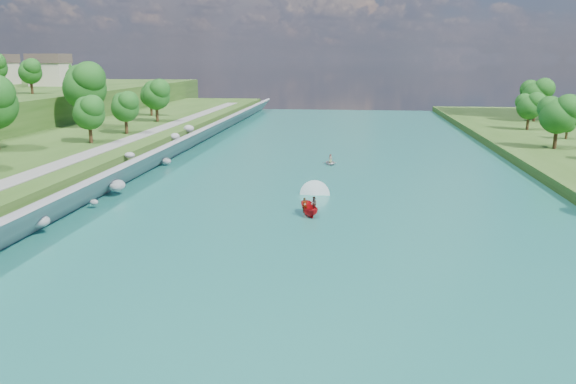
# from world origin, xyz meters

# --- Properties ---
(ground) EXTENTS (260.00, 260.00, 0.00)m
(ground) POSITION_xyz_m (0.00, 0.00, 0.00)
(ground) COLOR #2D5119
(ground) RESTS_ON ground
(river_water) EXTENTS (55.00, 240.00, 0.10)m
(river_water) POSITION_xyz_m (0.00, 20.00, 0.05)
(river_water) COLOR #185D4F
(river_water) RESTS_ON ground
(ridge_west) EXTENTS (60.00, 120.00, 9.00)m
(ridge_west) POSITION_xyz_m (-82.50, 95.00, 4.50)
(ridge_west) COLOR #2D5119
(ridge_west) RESTS_ON ground
(riprap_bank) EXTENTS (4.14, 236.00, 4.46)m
(riprap_bank) POSITION_xyz_m (-25.86, 18.90, 1.82)
(riprap_bank) COLOR slate
(riprap_bank) RESTS_ON ground
(riverside_path) EXTENTS (3.00, 200.00, 0.10)m
(riverside_path) POSITION_xyz_m (-32.50, 20.00, 3.55)
(riverside_path) COLOR gray
(riverside_path) RESTS_ON berm_west
(ridge_houses) EXTENTS (29.50, 29.50, 8.40)m
(ridge_houses) POSITION_xyz_m (-88.67, 100.00, 13.31)
(ridge_houses) COLOR beige
(ridge_houses) RESTS_ON ridge_west
(trees_ridge) EXTENTS (20.82, 41.62, 9.74)m
(trees_ridge) POSITION_xyz_m (-74.60, 84.10, 13.31)
(trees_ridge) COLOR #154F15
(trees_ridge) RESTS_ON ridge_west
(motorboat) EXTENTS (3.60, 18.80, 1.92)m
(motorboat) POSITION_xyz_m (-1.62, 15.78, 0.69)
(motorboat) COLOR #B70E14
(motorboat) RESTS_ON river_water
(raft) EXTENTS (2.63, 3.38, 1.57)m
(raft) POSITION_xyz_m (-0.63, 43.10, 0.47)
(raft) COLOR #979A9F
(raft) RESTS_ON river_water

